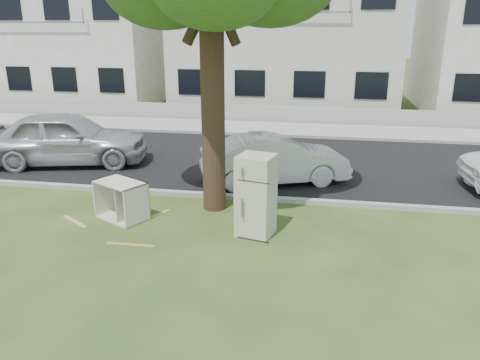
% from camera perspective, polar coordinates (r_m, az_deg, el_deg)
% --- Properties ---
extents(ground, '(120.00, 120.00, 0.00)m').
position_cam_1_polar(ground, '(9.55, -3.17, -7.47)').
color(ground, '#2D4518').
extents(road, '(120.00, 7.00, 0.01)m').
position_cam_1_polar(road, '(15.09, 1.96, 2.35)').
color(road, black).
rests_on(road, ground).
extents(kerb_near, '(120.00, 0.18, 0.12)m').
position_cam_1_polar(kerb_near, '(11.76, -0.48, -2.36)').
color(kerb_near, gray).
rests_on(kerb_near, ground).
extents(kerb_far, '(120.00, 0.18, 0.12)m').
position_cam_1_polar(kerb_far, '(18.50, 3.51, 5.31)').
color(kerb_far, gray).
rests_on(kerb_far, ground).
extents(sidewalk, '(120.00, 2.80, 0.01)m').
position_cam_1_polar(sidewalk, '(19.91, 4.00, 6.24)').
color(sidewalk, gray).
rests_on(sidewalk, ground).
extents(low_wall, '(120.00, 0.15, 0.70)m').
position_cam_1_polar(low_wall, '(21.41, 4.48, 8.02)').
color(low_wall, gray).
rests_on(low_wall, ground).
extents(townhouse_left, '(10.20, 8.16, 7.04)m').
position_cam_1_polar(townhouse_left, '(29.42, -19.24, 16.12)').
color(townhouse_left, white).
rests_on(townhouse_left, ground).
extents(townhouse_center, '(11.22, 8.16, 7.44)m').
position_cam_1_polar(townhouse_center, '(25.95, 5.80, 17.27)').
color(townhouse_center, '#B9BAA9').
rests_on(townhouse_center, ground).
extents(fridge, '(0.84, 0.80, 1.71)m').
position_cam_1_polar(fridge, '(9.54, 1.95, -1.93)').
color(fridge, silver).
rests_on(fridge, ground).
extents(cabinet, '(1.31, 1.14, 0.87)m').
position_cam_1_polar(cabinet, '(10.80, -14.26, -2.40)').
color(cabinet, beige).
rests_on(cabinet, ground).
extents(plank_a, '(1.01, 0.10, 0.02)m').
position_cam_1_polar(plank_a, '(9.63, -13.19, -7.68)').
color(plank_a, '#9F804D').
rests_on(plank_a, ground).
extents(plank_b, '(0.84, 0.61, 0.02)m').
position_cam_1_polar(plank_b, '(11.05, -19.50, -4.80)').
color(plank_b, tan).
rests_on(plank_b, ground).
extents(plank_c, '(0.44, 0.73, 0.02)m').
position_cam_1_polar(plank_c, '(10.95, -10.07, -4.21)').
color(plank_c, tan).
rests_on(plank_c, ground).
extents(car_center, '(4.25, 2.73, 1.32)m').
position_cam_1_polar(car_center, '(12.86, 4.24, 2.51)').
color(car_center, silver).
rests_on(car_center, ground).
extents(car_left, '(5.20, 3.06, 1.66)m').
position_cam_1_polar(car_left, '(15.54, -20.37, 4.81)').
color(car_left, '#A3A4AA').
rests_on(car_left, ground).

